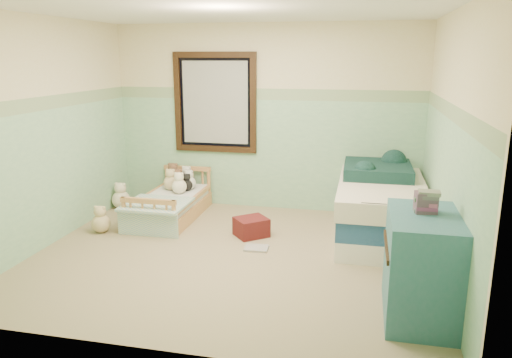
% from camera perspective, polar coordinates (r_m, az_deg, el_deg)
% --- Properties ---
extents(floor, '(4.20, 3.60, 0.02)m').
position_cam_1_polar(floor, '(5.32, -2.84, -8.95)').
color(floor, olive).
rests_on(floor, ground).
extents(ceiling, '(4.20, 3.60, 0.02)m').
position_cam_1_polar(ceiling, '(4.91, -3.21, 19.21)').
color(ceiling, white).
rests_on(ceiling, wall_back).
extents(wall_back, '(4.20, 0.04, 2.50)m').
position_cam_1_polar(wall_back, '(6.69, 1.11, 7.07)').
color(wall_back, beige).
rests_on(wall_back, floor).
extents(wall_front, '(4.20, 0.04, 2.50)m').
position_cam_1_polar(wall_front, '(3.30, -11.34, -0.60)').
color(wall_front, beige).
rests_on(wall_front, floor).
extents(wall_left, '(0.04, 3.60, 2.50)m').
position_cam_1_polar(wall_left, '(5.88, -23.25, 4.93)').
color(wall_left, beige).
rests_on(wall_left, floor).
extents(wall_right, '(0.04, 3.60, 2.50)m').
position_cam_1_polar(wall_right, '(4.85, 21.70, 3.36)').
color(wall_right, beige).
rests_on(wall_right, floor).
extents(wainscot_mint, '(4.20, 0.01, 1.50)m').
position_cam_1_polar(wainscot_mint, '(6.76, 1.07, 2.84)').
color(wainscot_mint, '#79B08B').
rests_on(wainscot_mint, floor).
extents(border_strip, '(4.20, 0.01, 0.15)m').
position_cam_1_polar(border_strip, '(6.65, 1.10, 9.83)').
color(border_strip, '#427C42').
rests_on(border_strip, wall_back).
extents(window_frame, '(1.16, 0.06, 1.36)m').
position_cam_1_polar(window_frame, '(6.81, -4.80, 8.83)').
color(window_frame, black).
rests_on(window_frame, wall_back).
extents(window_blinds, '(0.92, 0.01, 1.12)m').
position_cam_1_polar(window_blinds, '(6.82, -4.78, 8.84)').
color(window_blinds, beige).
rests_on(window_blinds, window_frame).
extents(toddler_bed_frame, '(0.69, 1.39, 0.18)m').
position_cam_1_polar(toddler_bed_frame, '(6.56, -9.88, -3.69)').
color(toddler_bed_frame, '#AB6C39').
rests_on(toddler_bed_frame, floor).
extents(toddler_mattress, '(0.63, 1.33, 0.12)m').
position_cam_1_polar(toddler_mattress, '(6.52, -9.94, -2.44)').
color(toddler_mattress, white).
rests_on(toddler_mattress, toddler_bed_frame).
extents(patchwork_quilt, '(0.75, 0.69, 0.03)m').
position_cam_1_polar(patchwork_quilt, '(6.12, -11.49, -2.88)').
color(patchwork_quilt, '#67A5CA').
rests_on(patchwork_quilt, toddler_mattress).
extents(plush_bed_brown, '(0.22, 0.22, 0.22)m').
position_cam_1_polar(plush_bed_brown, '(6.97, -9.59, 0.12)').
color(plush_bed_brown, brown).
rests_on(plush_bed_brown, toddler_mattress).
extents(plush_bed_white, '(0.20, 0.20, 0.20)m').
position_cam_1_polar(plush_bed_white, '(6.91, -8.05, -0.06)').
color(plush_bed_white, silver).
rests_on(plush_bed_white, toddler_mattress).
extents(plush_bed_tan, '(0.20, 0.20, 0.20)m').
position_cam_1_polar(plush_bed_tan, '(6.76, -9.89, -0.43)').
color(plush_bed_tan, '#D6BB87').
rests_on(plush_bed_tan, toddler_mattress).
extents(plush_bed_dark, '(0.16, 0.16, 0.16)m').
position_cam_1_polar(plush_bed_dark, '(6.68, -8.05, -0.69)').
color(plush_bed_dark, black).
rests_on(plush_bed_dark, toddler_mattress).
extents(plush_floor_cream, '(0.25, 0.25, 0.25)m').
position_cam_1_polar(plush_floor_cream, '(7.10, -15.42, -2.32)').
color(plush_floor_cream, '#FBEEC9').
rests_on(plush_floor_cream, floor).
extents(plush_floor_tan, '(0.23, 0.23, 0.23)m').
position_cam_1_polar(plush_floor_tan, '(6.22, -17.59, -4.94)').
color(plush_floor_tan, '#D6BB87').
rests_on(plush_floor_tan, floor).
extents(twin_bed_frame, '(0.94, 1.87, 0.22)m').
position_cam_1_polar(twin_bed_frame, '(6.02, 14.13, -5.36)').
color(twin_bed_frame, white).
rests_on(twin_bed_frame, floor).
extents(twin_boxspring, '(0.94, 1.87, 0.22)m').
position_cam_1_polar(twin_boxspring, '(5.95, 14.26, -3.36)').
color(twin_boxspring, navy).
rests_on(twin_boxspring, twin_bed_frame).
extents(twin_mattress, '(0.97, 1.91, 0.22)m').
position_cam_1_polar(twin_mattress, '(5.89, 14.39, -1.32)').
color(twin_mattress, silver).
rests_on(twin_mattress, twin_boxspring).
extents(teal_blanket, '(0.80, 0.85, 0.14)m').
position_cam_1_polar(teal_blanket, '(6.13, 13.95, 1.06)').
color(teal_blanket, black).
rests_on(teal_blanket, twin_mattress).
extents(dresser, '(0.54, 0.87, 0.87)m').
position_cam_1_polar(dresser, '(4.20, 18.67, -9.63)').
color(dresser, '#2B666F').
rests_on(dresser, floor).
extents(book_stack, '(0.18, 0.15, 0.17)m').
position_cam_1_polar(book_stack, '(4.09, 19.15, -2.60)').
color(book_stack, brown).
rests_on(book_stack, dresser).
extents(red_pillow, '(0.47, 0.46, 0.22)m').
position_cam_1_polar(red_pillow, '(5.81, -0.55, -5.60)').
color(red_pillow, maroon).
rests_on(red_pillow, floor).
extents(floor_book, '(0.27, 0.21, 0.02)m').
position_cam_1_polar(floor_book, '(5.46, 0.04, -8.05)').
color(floor_book, '#EF9846').
rests_on(floor_book, floor).
extents(extra_plush_0, '(0.19, 0.19, 0.19)m').
position_cam_1_polar(extra_plush_0, '(6.74, -7.78, -0.46)').
color(extra_plush_0, silver).
rests_on(extra_plush_0, toddler_mattress).
extents(extra_plush_1, '(0.19, 0.19, 0.19)m').
position_cam_1_polar(extra_plush_1, '(6.77, -9.03, -0.41)').
color(extra_plush_1, brown).
rests_on(extra_plush_1, toddler_mattress).
extents(extra_plush_2, '(0.16, 0.16, 0.16)m').
position_cam_1_polar(extra_plush_2, '(6.74, -8.95, -0.62)').
color(extra_plush_2, '#D6BB87').
rests_on(extra_plush_2, toddler_mattress).
extents(extra_plush_3, '(0.18, 0.18, 0.18)m').
position_cam_1_polar(extra_plush_3, '(6.77, -7.78, -0.40)').
color(extra_plush_3, black).
rests_on(extra_plush_3, toddler_mattress).
extents(extra_plush_4, '(0.20, 0.20, 0.20)m').
position_cam_1_polar(extra_plush_4, '(6.56, -8.92, -0.86)').
color(extra_plush_4, '#FBEEC9').
rests_on(extra_plush_4, toddler_mattress).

